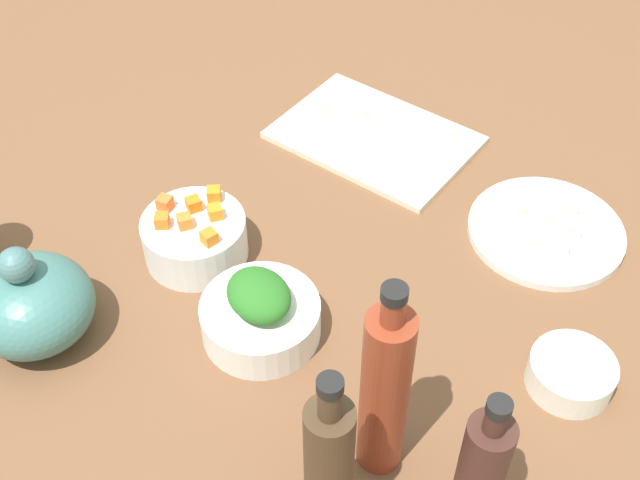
% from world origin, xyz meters
% --- Properties ---
extents(tabletop, '(1.90, 1.90, 0.03)m').
position_xyz_m(tabletop, '(0.00, 0.00, 0.01)').
color(tabletop, brown).
rests_on(tabletop, ground).
extents(cutting_board, '(0.30, 0.21, 0.01)m').
position_xyz_m(cutting_board, '(0.10, -0.27, 0.03)').
color(cutting_board, silver).
rests_on(cutting_board, tabletop).
extents(plate_tofu, '(0.22, 0.22, 0.01)m').
position_xyz_m(plate_tofu, '(-0.21, -0.24, 0.04)').
color(plate_tofu, white).
rests_on(plate_tofu, tabletop).
extents(bowl_greens, '(0.15, 0.15, 0.05)m').
position_xyz_m(bowl_greens, '(-0.01, 0.13, 0.06)').
color(bowl_greens, white).
rests_on(bowl_greens, tabletop).
extents(bowl_carrots, '(0.14, 0.14, 0.06)m').
position_xyz_m(bowl_carrots, '(0.15, 0.09, 0.06)').
color(bowl_carrots, white).
rests_on(bowl_carrots, tabletop).
extents(bowl_small_side, '(0.10, 0.10, 0.04)m').
position_xyz_m(bowl_small_side, '(-0.35, -0.03, 0.05)').
color(bowl_small_side, white).
rests_on(bowl_small_side, tabletop).
extents(teapot, '(0.17, 0.15, 0.14)m').
position_xyz_m(teapot, '(0.21, 0.30, 0.09)').
color(teapot, '#41746F').
rests_on(teapot, tabletop).
extents(bottle_0, '(0.05, 0.05, 0.25)m').
position_xyz_m(bottle_0, '(-0.23, 0.28, 0.14)').
color(bottle_0, '#453220').
rests_on(bottle_0, tabletop).
extents(bottle_1, '(0.05, 0.05, 0.22)m').
position_xyz_m(bottle_1, '(-0.34, 0.19, 0.12)').
color(bottle_1, '#42241D').
rests_on(bottle_1, tabletop).
extents(bottle_2, '(0.05, 0.05, 0.28)m').
position_xyz_m(bottle_2, '(-0.22, 0.18, 0.15)').
color(bottle_2, maroon).
rests_on(bottle_2, tabletop).
extents(carrot_cube_0, '(0.02, 0.02, 0.02)m').
position_xyz_m(carrot_cube_0, '(0.13, 0.06, 0.10)').
color(carrot_cube_0, orange).
rests_on(carrot_cube_0, bowl_carrots).
extents(carrot_cube_1, '(0.03, 0.03, 0.02)m').
position_xyz_m(carrot_cube_1, '(0.17, 0.11, 0.10)').
color(carrot_cube_1, orange).
rests_on(carrot_cube_1, bowl_carrots).
extents(carrot_cube_2, '(0.03, 0.03, 0.02)m').
position_xyz_m(carrot_cube_2, '(0.15, 0.04, 0.10)').
color(carrot_cube_2, orange).
rests_on(carrot_cube_2, bowl_carrots).
extents(carrot_cube_3, '(0.02, 0.02, 0.02)m').
position_xyz_m(carrot_cube_3, '(0.15, 0.10, 0.10)').
color(carrot_cube_3, orange).
rests_on(carrot_cube_3, bowl_carrots).
extents(carrot_cube_4, '(0.02, 0.02, 0.02)m').
position_xyz_m(carrot_cube_4, '(0.19, 0.09, 0.10)').
color(carrot_cube_4, orange).
rests_on(carrot_cube_4, bowl_carrots).
extents(carrot_cube_5, '(0.02, 0.02, 0.02)m').
position_xyz_m(carrot_cube_5, '(0.16, 0.07, 0.10)').
color(carrot_cube_5, orange).
rests_on(carrot_cube_5, bowl_carrots).
extents(carrot_cube_6, '(0.02, 0.02, 0.02)m').
position_xyz_m(carrot_cube_6, '(0.10, 0.10, 0.10)').
color(carrot_cube_6, orange).
rests_on(carrot_cube_6, bowl_carrots).
extents(chopped_greens_mound, '(0.11, 0.10, 0.04)m').
position_xyz_m(chopped_greens_mound, '(-0.01, 0.13, 0.10)').
color(chopped_greens_mound, '#296C23').
rests_on(chopped_greens_mound, bowl_greens).
extents(tofu_cube_0, '(0.03, 0.03, 0.02)m').
position_xyz_m(tofu_cube_0, '(-0.20, -0.24, 0.05)').
color(tofu_cube_0, white).
rests_on(tofu_cube_0, plate_tofu).
extents(tofu_cube_1, '(0.03, 0.03, 0.02)m').
position_xyz_m(tofu_cube_1, '(-0.22, -0.29, 0.05)').
color(tofu_cube_1, '#EEE4CB').
rests_on(tofu_cube_1, plate_tofu).
extents(tofu_cube_2, '(0.03, 0.03, 0.02)m').
position_xyz_m(tofu_cube_2, '(-0.25, -0.21, 0.05)').
color(tofu_cube_2, '#EAE7CB').
rests_on(tofu_cube_2, plate_tofu).
extents(tofu_cube_3, '(0.03, 0.03, 0.02)m').
position_xyz_m(tofu_cube_3, '(-0.24, -0.25, 0.05)').
color(tofu_cube_3, '#E9EACC').
rests_on(tofu_cube_3, plate_tofu).
extents(tofu_cube_4, '(0.03, 0.03, 0.02)m').
position_xyz_m(tofu_cube_4, '(-0.17, -0.24, 0.05)').
color(tofu_cube_4, '#E5F3D0').
rests_on(tofu_cube_4, plate_tofu).
extents(tofu_cube_5, '(0.03, 0.03, 0.02)m').
position_xyz_m(tofu_cube_5, '(-0.21, -0.19, 0.05)').
color(tofu_cube_5, silver).
rests_on(tofu_cube_5, plate_tofu).
extents(dumpling_0, '(0.05, 0.05, 0.03)m').
position_xyz_m(dumpling_0, '(0.19, -0.25, 0.05)').
color(dumpling_0, beige).
rests_on(dumpling_0, cutting_board).
extents(dumpling_1, '(0.06, 0.06, 0.03)m').
position_xyz_m(dumpling_1, '(0.08, -0.25, 0.05)').
color(dumpling_1, beige).
rests_on(dumpling_1, cutting_board).
extents(dumpling_2, '(0.06, 0.06, 0.03)m').
position_xyz_m(dumpling_2, '(0.13, -0.28, 0.05)').
color(dumpling_2, beige).
rests_on(dumpling_2, cutting_board).
extents(dumpling_3, '(0.06, 0.06, 0.02)m').
position_xyz_m(dumpling_3, '(0.02, -0.26, 0.05)').
color(dumpling_3, beige).
rests_on(dumpling_3, cutting_board).
extents(dumpling_4, '(0.05, 0.05, 0.02)m').
position_xyz_m(dumpling_4, '(0.00, -0.32, 0.05)').
color(dumpling_4, beige).
rests_on(dumpling_4, cutting_board).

